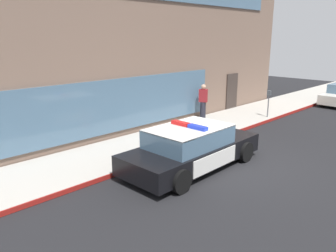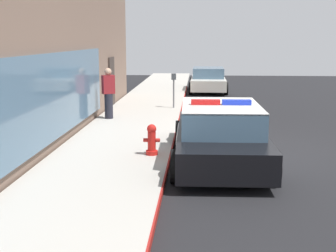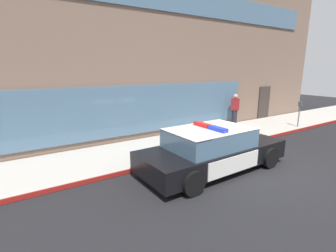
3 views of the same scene
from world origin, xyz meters
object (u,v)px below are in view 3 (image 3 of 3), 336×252
object	(u,v)px
police_cruiser	(212,149)
pedestrian_on_sidewalk	(235,110)
parking_meter	(300,109)
fire_hydrant	(184,142)

from	to	relation	value
police_cruiser	pedestrian_on_sidewalk	world-z (taller)	pedestrian_on_sidewalk
police_cruiser	parking_meter	xyz separation A→B (m)	(7.55, 1.46, 0.40)
pedestrian_on_sidewalk	parking_meter	distance (m)	3.34
fire_hydrant	parking_meter	bearing A→B (deg)	-0.91
pedestrian_on_sidewalk	parking_meter	size ratio (longest dim) A/B	1.28
fire_hydrant	parking_meter	world-z (taller)	parking_meter
police_cruiser	fire_hydrant	size ratio (longest dim) A/B	6.84
pedestrian_on_sidewalk	fire_hydrant	bearing A→B (deg)	-6.81
fire_hydrant	pedestrian_on_sidewalk	size ratio (longest dim) A/B	0.42
police_cruiser	pedestrian_on_sidewalk	distance (m)	6.07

